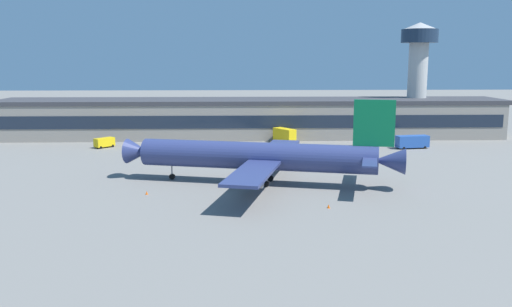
% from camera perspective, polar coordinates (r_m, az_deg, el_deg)
% --- Properties ---
extents(ground_plane, '(600.00, 600.00, 0.00)m').
position_cam_1_polar(ground_plane, '(103.05, 0.47, -2.85)').
color(ground_plane, slate).
extents(terminal_building, '(148.34, 19.21, 11.25)m').
position_cam_1_polar(terminal_building, '(159.65, -0.41, 3.80)').
color(terminal_building, gray).
rests_on(terminal_building, ground_plane).
extents(airliner, '(52.02, 44.84, 15.97)m').
position_cam_1_polar(airliner, '(98.97, 0.59, -0.29)').
color(airliner, navy).
rests_on(airliner, ground_plane).
extents(control_tower, '(10.88, 10.88, 33.69)m').
position_cam_1_polar(control_tower, '(171.40, 16.84, 8.92)').
color(control_tower, '#B7B7B2').
rests_on(control_tower, ground_plane).
extents(fuel_truck, '(8.75, 4.15, 3.35)m').
position_cam_1_polar(fuel_truck, '(144.95, 16.34, 1.26)').
color(fuel_truck, '#2651A5').
rests_on(fuel_truck, ground_plane).
extents(crew_van, '(5.16, 5.30, 2.55)m').
position_cam_1_polar(crew_van, '(145.97, -15.78, 1.18)').
color(crew_van, yellow).
rests_on(crew_van, ground_plane).
extents(catering_truck, '(6.12, 7.45, 4.15)m').
position_cam_1_polar(catering_truck, '(147.35, 3.01, 1.95)').
color(catering_truck, yellow).
rests_on(catering_truck, ground_plane).
extents(traffic_cone_0, '(0.49, 0.49, 0.61)m').
position_cam_1_polar(traffic_cone_0, '(84.74, 7.72, -5.57)').
color(traffic_cone_0, '#F2590C').
rests_on(traffic_cone_0, ground_plane).
extents(traffic_cone_1, '(0.48, 0.48, 0.60)m').
position_cam_1_polar(traffic_cone_1, '(94.10, -11.54, -4.11)').
color(traffic_cone_1, '#F2590C').
rests_on(traffic_cone_1, ground_plane).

